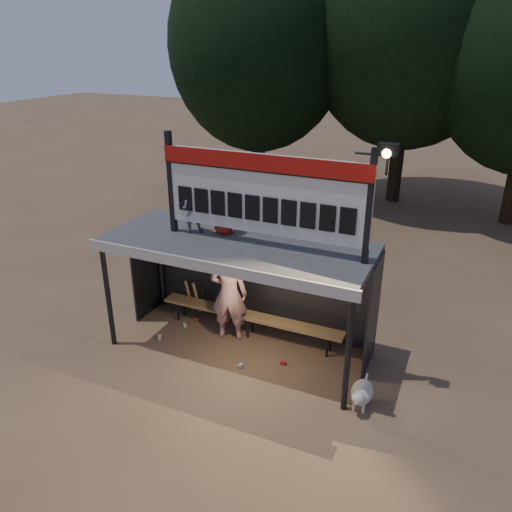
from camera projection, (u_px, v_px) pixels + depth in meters
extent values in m
plane|color=brown|center=(239.00, 348.00, 10.06)|extent=(80.00, 80.00, 0.00)
imported|color=silver|center=(229.00, 293.00, 10.03)|extent=(0.84, 0.65, 2.04)
imported|color=slate|center=(190.00, 208.00, 9.41)|extent=(0.59, 0.57, 0.95)
imported|color=#B4281B|center=(224.00, 207.00, 9.32)|extent=(0.59, 0.48, 1.04)
cube|color=#3E3D40|center=(237.00, 244.00, 9.16)|extent=(5.00, 2.00, 0.12)
cube|color=beige|center=(210.00, 267.00, 8.32)|extent=(5.10, 0.06, 0.20)
cylinder|color=black|center=(108.00, 296.00, 9.77)|extent=(0.10, 0.10, 2.20)
cylinder|color=black|center=(348.00, 354.00, 7.97)|extent=(0.10, 0.10, 2.20)
cylinder|color=black|center=(160.00, 262.00, 11.28)|extent=(0.10, 0.10, 2.20)
cylinder|color=black|center=(372.00, 304.00, 9.48)|extent=(0.10, 0.10, 2.20)
cube|color=black|center=(259.00, 279.00, 10.46)|extent=(5.00, 0.04, 2.20)
cube|color=black|center=(146.00, 268.00, 10.98)|extent=(0.04, 1.00, 2.20)
cube|color=black|center=(373.00, 315.00, 9.10)|extent=(0.04, 1.00, 2.20)
cylinder|color=black|center=(259.00, 232.00, 10.04)|extent=(5.00, 0.06, 0.06)
cube|color=black|center=(171.00, 183.00, 9.26)|extent=(0.10, 0.10, 1.90)
cube|color=black|center=(370.00, 208.00, 7.87)|extent=(0.10, 0.10, 1.90)
cube|color=silver|center=(262.00, 194.00, 8.57)|extent=(3.80, 0.08, 1.40)
cube|color=#AA120C|center=(261.00, 163.00, 8.30)|extent=(3.80, 0.04, 0.28)
cube|color=black|center=(261.00, 172.00, 8.36)|extent=(3.80, 0.02, 0.03)
cube|color=black|center=(185.00, 198.00, 9.20)|extent=(0.27, 0.03, 0.45)
cube|color=black|center=(201.00, 201.00, 9.07)|extent=(0.27, 0.03, 0.45)
cube|color=black|center=(218.00, 203.00, 8.95)|extent=(0.27, 0.03, 0.45)
cube|color=black|center=(235.00, 205.00, 8.82)|extent=(0.27, 0.03, 0.45)
cube|color=black|center=(252.00, 208.00, 8.69)|extent=(0.27, 0.03, 0.45)
cube|color=black|center=(270.00, 210.00, 8.56)|extent=(0.27, 0.03, 0.45)
cube|color=black|center=(289.00, 213.00, 8.44)|extent=(0.27, 0.03, 0.45)
cube|color=black|center=(308.00, 216.00, 8.31)|extent=(0.27, 0.03, 0.45)
cube|color=black|center=(327.00, 218.00, 8.18)|extent=(0.27, 0.03, 0.45)
cube|color=black|center=(348.00, 221.00, 8.05)|extent=(0.27, 0.03, 0.45)
cylinder|color=black|center=(371.00, 154.00, 7.55)|extent=(0.50, 0.04, 0.04)
cylinder|color=black|center=(387.00, 165.00, 7.52)|extent=(0.04, 0.04, 0.30)
cube|color=black|center=(388.00, 149.00, 7.38)|extent=(0.30, 0.22, 0.18)
sphere|color=#FFD88C|center=(387.00, 153.00, 7.32)|extent=(0.14, 0.14, 0.14)
cube|color=olive|center=(250.00, 316.00, 10.34)|extent=(4.00, 0.35, 0.06)
cylinder|color=black|center=(178.00, 311.00, 10.97)|extent=(0.05, 0.05, 0.45)
cylinder|color=black|center=(184.00, 306.00, 11.17)|extent=(0.05, 0.05, 0.45)
cylinder|color=black|center=(248.00, 328.00, 10.33)|extent=(0.05, 0.05, 0.45)
cylinder|color=black|center=(253.00, 322.00, 10.53)|extent=(0.05, 0.05, 0.45)
cylinder|color=black|center=(327.00, 347.00, 9.69)|extent=(0.05, 0.05, 0.45)
cylinder|color=black|center=(330.00, 341.00, 9.89)|extent=(0.05, 0.05, 0.45)
cylinder|color=black|center=(259.00, 148.00, 19.18)|extent=(0.50, 0.50, 3.74)
ellipsoid|color=black|center=(259.00, 45.00, 17.72)|extent=(6.46, 6.46, 7.48)
cylinder|color=black|center=(398.00, 146.00, 18.47)|extent=(0.50, 0.50, 4.18)
ellipsoid|color=black|center=(412.00, 25.00, 16.84)|extent=(7.22, 7.22, 8.36)
ellipsoid|color=silver|center=(362.00, 392.00, 8.38)|extent=(0.36, 0.58, 0.36)
sphere|color=beige|center=(358.00, 398.00, 8.11)|extent=(0.22, 0.22, 0.22)
cone|color=beige|center=(357.00, 403.00, 8.04)|extent=(0.10, 0.10, 0.10)
cone|color=beige|center=(356.00, 393.00, 8.07)|extent=(0.06, 0.06, 0.07)
cone|color=beige|center=(362.00, 395.00, 8.04)|extent=(0.06, 0.06, 0.07)
cylinder|color=beige|center=(354.00, 406.00, 8.33)|extent=(0.05, 0.05, 0.18)
cylinder|color=#EEE6CE|center=(363.00, 409.00, 8.27)|extent=(0.05, 0.05, 0.18)
cylinder|color=silver|center=(359.00, 393.00, 8.63)|extent=(0.05, 0.05, 0.18)
cylinder|color=beige|center=(368.00, 396.00, 8.57)|extent=(0.05, 0.05, 0.18)
cylinder|color=beige|center=(366.00, 379.00, 8.60)|extent=(0.04, 0.16, 0.14)
cylinder|color=olive|center=(189.00, 296.00, 11.19)|extent=(0.07, 0.27, 0.84)
cylinder|color=#9D7749|center=(197.00, 298.00, 11.12)|extent=(0.07, 0.30, 0.83)
cylinder|color=black|center=(205.00, 299.00, 11.04)|extent=(0.08, 0.33, 0.83)
cube|color=red|center=(283.00, 363.00, 9.53)|extent=(0.12, 0.10, 0.08)
cylinder|color=#B9B8BE|center=(229.00, 319.00, 11.03)|extent=(0.09, 0.13, 0.07)
cube|color=beige|center=(160.00, 337.00, 10.35)|extent=(0.12, 0.12, 0.08)
cylinder|color=#AA2E1D|center=(196.00, 320.00, 11.00)|extent=(0.13, 0.09, 0.07)
cube|color=#A7A7AC|center=(241.00, 366.00, 9.43)|extent=(0.07, 0.10, 0.08)
cylinder|color=beige|center=(185.00, 325.00, 10.80)|extent=(0.13, 0.13, 0.07)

